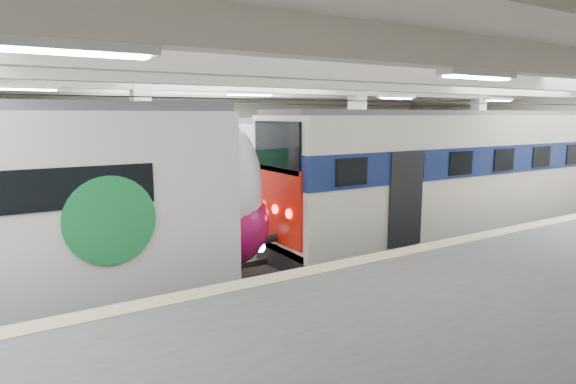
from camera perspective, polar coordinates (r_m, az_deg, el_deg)
station_hall at (r=11.63m, az=4.04°, el=3.93°), size 36.00×24.00×5.75m
older_rer at (r=17.37m, az=18.00°, el=2.19°), size 13.45×2.97×4.44m
far_train at (r=17.02m, az=-21.90°, el=1.25°), size 12.97×2.99×4.16m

